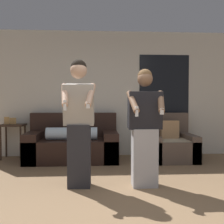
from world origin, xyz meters
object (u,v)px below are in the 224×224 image
at_px(couch, 73,144).
at_px(side_table, 13,130).
at_px(armchair, 170,144).
at_px(person_right, 145,128).
at_px(person_left, 79,122).

bearing_deg(couch, side_table, 169.66).
height_order(armchair, side_table, armchair).
xyz_separation_m(armchair, side_table, (-3.21, 0.26, 0.28)).
relative_size(side_table, person_right, 0.53).
bearing_deg(armchair, person_left, -136.40).
bearing_deg(couch, armchair, -0.97).
height_order(couch, person_right, person_right).
bearing_deg(armchair, couch, 179.03).
relative_size(armchair, person_right, 0.58).
bearing_deg(person_right, armchair, 63.60).
bearing_deg(side_table, armchair, -4.64).
xyz_separation_m(armchair, person_right, (-0.82, -1.66, 0.51)).
distance_m(person_left, person_right, 0.91).
distance_m(couch, armchair, 1.96).
xyz_separation_m(side_table, person_right, (2.38, -1.92, 0.23)).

